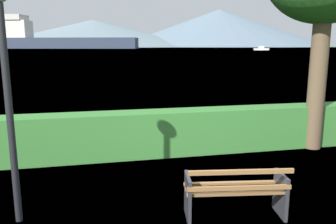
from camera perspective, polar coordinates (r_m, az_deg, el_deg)
name	(u,v)px	position (r m, az deg, el deg)	size (l,w,h in m)	color
ground_plane	(233,215)	(5.61, 10.97, -16.70)	(1400.00, 1400.00, 0.00)	#4C6B33
water_surface	(95,48)	(311.40, -12.15, 10.47)	(620.00, 620.00, 0.00)	#6B8EA3
park_bench	(235,192)	(5.38, 11.30, -13.01)	(1.59, 0.79, 0.87)	olive
hedge_row	(182,132)	(8.26, 2.36, -3.34)	(13.89, 0.68, 1.07)	#387A33
lamp_post	(5,62)	(5.22, -25.81, 7.61)	(0.30, 0.30, 3.46)	black
cargo_ship_large	(52,39)	(284.54, -19.00, 11.52)	(115.72, 48.18, 25.63)	#2D384C
fishing_boat_near	(261,49)	(185.13, 15.45, 10.24)	(7.99, 4.42, 2.23)	silver
distant_hills	(68,31)	(543.81, -16.45, 12.97)	(861.68, 436.03, 59.96)	slate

